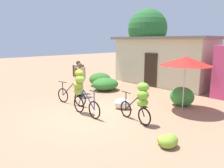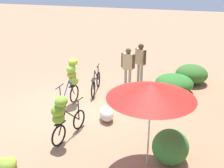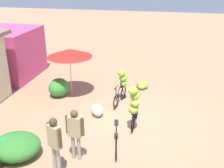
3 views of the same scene
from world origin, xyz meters
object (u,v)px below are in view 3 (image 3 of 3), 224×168
Objects in this scene: banana_pile_on_ground at (142,85)px; bicycle_leftmost at (116,138)px; market_umbrella at (70,53)px; shop_pink at (8,53)px; produce_sack at (97,110)px; person_vendor at (55,140)px; bicycle_center_loaded at (122,82)px; person_bystander at (75,130)px; bicycle_near_pile at (134,104)px.

bicycle_leftmost is at bearing 176.72° from banana_pile_on_ground.
banana_pile_on_ground is at bearing -3.28° from bicycle_leftmost.
market_umbrella is 4.93m from bicycle_leftmost.
shop_pink is 1.50× the size of market_umbrella.
bicycle_leftmost is 2.29m from produce_sack.
person_vendor is (-6.48, 1.71, 0.91)m from banana_pile_on_ground.
person_vendor reaches higher than banana_pile_on_ground.
bicycle_center_loaded is 4.34m from person_bystander.
shop_pink is at bearing 59.77° from produce_sack.
shop_pink is 4.74× the size of banana_pile_on_ground.
bicycle_near_pile is 3.83m from banana_pile_on_ground.
bicycle_center_loaded is at bearing 7.15° from bicycle_leftmost.
shop_pink reaches higher than bicycle_near_pile.
bicycle_near_pile is at bearing -178.50° from banana_pile_on_ground.
bicycle_leftmost reaches higher than banana_pile_on_ground.
person_vendor is (-1.46, 1.42, 0.70)m from bicycle_leftmost.
bicycle_leftmost is 1.01× the size of bicycle_near_pile.
bicycle_center_loaded is at bearing 20.41° from bicycle_near_pile.
produce_sack is (-1.74, -1.67, -1.74)m from market_umbrella.
produce_sack is 0.41× the size of person_vendor.
person_vendor is (-4.95, 0.98, 0.20)m from bicycle_center_loaded.
produce_sack is 3.55m from person_vendor.
bicycle_leftmost is 5.03m from banana_pile_on_ground.
bicycle_near_pile is (-2.43, -3.21, -0.99)m from market_umbrella.
person_vendor is at bearing -141.27° from shop_pink.
shop_pink reaches higher than person_vendor.
person_vendor reaches higher than produce_sack.
shop_pink is at bearing 87.85° from banana_pile_on_ground.
bicycle_near_pile is 2.54m from person_bystander.
produce_sack reaches higher than banana_pile_on_ground.
shop_pink is 1.93× the size of person_bystander.
shop_pink is at bearing 38.73° from person_vendor.
banana_pile_on_ground is at bearing -67.23° from market_umbrella.
person_bystander is (-4.29, 0.63, 0.16)m from bicycle_center_loaded.
market_umbrella is at bearing 112.77° from banana_pile_on_ground.
banana_pile_on_ground is (-0.27, -7.11, -1.10)m from shop_pink.
person_vendor is 1.03× the size of person_bystander.
banana_pile_on_ground is (5.01, -0.29, -0.21)m from bicycle_leftmost.
bicycle_leftmost is (-3.71, -2.82, -1.60)m from market_umbrella.
bicycle_leftmost is at bearing -52.90° from person_bystander.
bicycle_near_pile is 0.97× the size of person_vendor.
banana_pile_on_ground is (3.74, 0.10, -0.82)m from bicycle_near_pile.
person_bystander reaches higher than produce_sack.
person_bystander is at bearing -158.77° from market_umbrella.
bicycle_near_pile is 2.47× the size of banana_pile_on_ground.
bicycle_near_pile is at bearing -159.59° from bicycle_center_loaded.
bicycle_center_loaded reaches higher than produce_sack.
banana_pile_on_ground is (1.53, -0.72, -0.70)m from bicycle_center_loaded.
banana_pile_on_ground is 6.76m from person_vendor.
bicycle_leftmost is 0.98× the size of person_vendor.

